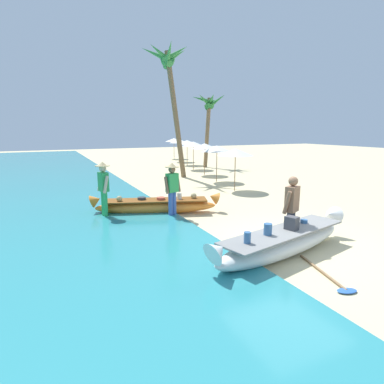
{
  "coord_description": "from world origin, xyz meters",
  "views": [
    {
      "loc": [
        -5.29,
        -5.62,
        2.76
      ],
      "look_at": [
        -1.31,
        2.81,
        0.9
      ],
      "focal_mm": 29.66,
      "sensor_mm": 36.0,
      "label": 1
    }
  ],
  "objects_px": {
    "person_tourist_customer": "(292,207)",
    "palm_tree_leaning_seaward": "(169,72)",
    "palm_tree_tall_inland": "(209,108)",
    "paddle": "(330,278)",
    "boat_orange_midground": "(156,206)",
    "person_vendor_assistant": "(104,186)",
    "person_vendor_hatted": "(172,186)",
    "boat_white_foreground": "(284,242)"
  },
  "relations": [
    {
      "from": "person_tourist_customer",
      "to": "palm_tree_leaning_seaward",
      "type": "height_order",
      "value": "palm_tree_leaning_seaward"
    },
    {
      "from": "palm_tree_tall_inland",
      "to": "palm_tree_leaning_seaward",
      "type": "xyz_separation_m",
      "value": [
        -4.45,
        -3.74,
        1.5
      ]
    },
    {
      "from": "paddle",
      "to": "boat_orange_midground",
      "type": "bearing_deg",
      "value": 103.57
    },
    {
      "from": "palm_tree_tall_inland",
      "to": "paddle",
      "type": "relative_size",
      "value": 3.17
    },
    {
      "from": "person_vendor_assistant",
      "to": "palm_tree_leaning_seaward",
      "type": "xyz_separation_m",
      "value": [
        4.9,
        6.86,
        4.7
      ]
    },
    {
      "from": "person_vendor_assistant",
      "to": "paddle",
      "type": "xyz_separation_m",
      "value": [
        3.05,
        -5.95,
        -1.0
      ]
    },
    {
      "from": "boat_orange_midground",
      "to": "palm_tree_leaning_seaward",
      "type": "bearing_deg",
      "value": 65.03
    },
    {
      "from": "person_vendor_assistant",
      "to": "palm_tree_leaning_seaward",
      "type": "relative_size",
      "value": 0.25
    },
    {
      "from": "person_tourist_customer",
      "to": "palm_tree_leaning_seaward",
      "type": "bearing_deg",
      "value": 83.17
    },
    {
      "from": "person_vendor_hatted",
      "to": "person_vendor_assistant",
      "type": "bearing_deg",
      "value": 157.61
    },
    {
      "from": "palm_tree_leaning_seaward",
      "to": "paddle",
      "type": "bearing_deg",
      "value": -98.2
    },
    {
      "from": "person_vendor_assistant",
      "to": "boat_white_foreground",
      "type": "bearing_deg",
      "value": -56.85
    },
    {
      "from": "person_tourist_customer",
      "to": "palm_tree_leaning_seaward",
      "type": "distance_m",
      "value": 12.22
    },
    {
      "from": "boat_orange_midground",
      "to": "person_tourist_customer",
      "type": "distance_m",
      "value": 4.65
    },
    {
      "from": "person_vendor_hatted",
      "to": "palm_tree_tall_inland",
      "type": "relative_size",
      "value": 0.33
    },
    {
      "from": "palm_tree_leaning_seaward",
      "to": "paddle",
      "type": "xyz_separation_m",
      "value": [
        -1.85,
        -12.82,
        -5.7
      ]
    },
    {
      "from": "boat_orange_midground",
      "to": "person_tourist_customer",
      "type": "bearing_deg",
      "value": -65.37
    },
    {
      "from": "boat_white_foreground",
      "to": "boat_orange_midground",
      "type": "bearing_deg",
      "value": 107.21
    },
    {
      "from": "paddle",
      "to": "boat_white_foreground",
      "type": "bearing_deg",
      "value": 89.87
    },
    {
      "from": "person_vendor_hatted",
      "to": "person_vendor_assistant",
      "type": "relative_size",
      "value": 0.98
    },
    {
      "from": "palm_tree_tall_inland",
      "to": "palm_tree_leaning_seaward",
      "type": "relative_size",
      "value": 0.73
    },
    {
      "from": "boat_white_foreground",
      "to": "boat_orange_midground",
      "type": "height_order",
      "value": "boat_white_foreground"
    },
    {
      "from": "person_tourist_customer",
      "to": "paddle",
      "type": "bearing_deg",
      "value": -107.12
    },
    {
      "from": "boat_orange_midground",
      "to": "person_vendor_hatted",
      "type": "xyz_separation_m",
      "value": [
        0.3,
        -0.68,
        0.74
      ]
    },
    {
      "from": "person_vendor_assistant",
      "to": "palm_tree_tall_inland",
      "type": "height_order",
      "value": "palm_tree_tall_inland"
    },
    {
      "from": "person_tourist_customer",
      "to": "paddle",
      "type": "height_order",
      "value": "person_tourist_customer"
    },
    {
      "from": "palm_tree_tall_inland",
      "to": "palm_tree_leaning_seaward",
      "type": "height_order",
      "value": "palm_tree_leaning_seaward"
    },
    {
      "from": "person_vendor_assistant",
      "to": "palm_tree_tall_inland",
      "type": "xyz_separation_m",
      "value": [
        9.35,
        10.6,
        3.2
      ]
    },
    {
      "from": "boat_white_foreground",
      "to": "person_tourist_customer",
      "type": "distance_m",
      "value": 0.9
    },
    {
      "from": "palm_tree_tall_inland",
      "to": "person_vendor_assistant",
      "type": "bearing_deg",
      "value": -131.41
    },
    {
      "from": "palm_tree_tall_inland",
      "to": "paddle",
      "type": "distance_m",
      "value": 18.2
    },
    {
      "from": "person_vendor_hatted",
      "to": "palm_tree_leaning_seaward",
      "type": "relative_size",
      "value": 0.24
    },
    {
      "from": "person_tourist_customer",
      "to": "paddle",
      "type": "relative_size",
      "value": 1.03
    },
    {
      "from": "boat_orange_midground",
      "to": "person_vendor_assistant",
      "type": "xyz_separation_m",
      "value": [
        -1.64,
        0.12,
        0.77
      ]
    },
    {
      "from": "palm_tree_tall_inland",
      "to": "boat_orange_midground",
      "type": "bearing_deg",
      "value": -125.69
    },
    {
      "from": "boat_orange_midground",
      "to": "person_vendor_assistant",
      "type": "height_order",
      "value": "person_vendor_assistant"
    },
    {
      "from": "person_tourist_customer",
      "to": "palm_tree_leaning_seaward",
      "type": "xyz_separation_m",
      "value": [
        1.34,
        11.17,
        4.78
      ]
    },
    {
      "from": "boat_white_foreground",
      "to": "person_tourist_customer",
      "type": "relative_size",
      "value": 2.62
    },
    {
      "from": "boat_orange_midground",
      "to": "paddle",
      "type": "distance_m",
      "value": 6.0
    },
    {
      "from": "boat_white_foreground",
      "to": "person_vendor_assistant",
      "type": "height_order",
      "value": "person_vendor_assistant"
    },
    {
      "from": "boat_orange_midground",
      "to": "palm_tree_leaning_seaward",
      "type": "distance_m",
      "value": 9.45
    },
    {
      "from": "person_vendor_hatted",
      "to": "person_vendor_assistant",
      "type": "height_order",
      "value": "person_vendor_assistant"
    }
  ]
}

